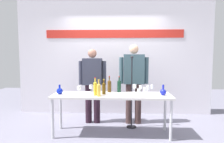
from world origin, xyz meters
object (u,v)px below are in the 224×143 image
microphone_stand (132,104)px  wine_glass_right_4 (152,87)px  wine_glass_left_2 (91,87)px  wine_bottle_1 (99,89)px  wine_bottle_4 (95,88)px  decanter_blue_left (60,91)px  wine_glass_right_3 (140,87)px  presenter_left (93,81)px  wine_glass_left_0 (79,88)px  presenter_right (134,78)px  wine_glass_right_0 (135,86)px  wine_bottle_3 (109,86)px  decanter_blue_right (163,92)px  wine_bottle_2 (119,86)px  display_table (112,98)px  wine_glass_right_1 (139,91)px  wine_glass_right_5 (145,90)px  wine_bottle_0 (104,88)px  wine_glass_right_2 (148,88)px  wine_glass_left_1 (79,88)px

microphone_stand → wine_glass_right_4: bearing=-30.5°
wine_glass_left_2 → microphone_stand: 0.92m
wine_bottle_1 → wine_bottle_4: bearing=135.4°
decanter_blue_left → wine_glass_right_3: size_ratio=1.21×
presenter_left → wine_glass_right_3: presenter_left is taller
wine_glass_left_0 → presenter_right: bearing=30.7°
presenter_right → wine_glass_right_0: presenter_right is taller
presenter_right → wine_bottle_4: presenter_right is taller
wine_bottle_3 → presenter_right: bearing=39.1°
decanter_blue_right → wine_bottle_2: (-0.82, 0.26, 0.07)m
display_table → wine_bottle_2: size_ratio=7.01×
wine_glass_right_4 → wine_glass_right_1: bearing=-139.3°
decanter_blue_left → microphone_stand: (1.38, 0.40, -0.34)m
wine_glass_right_5 → wine_bottle_4: bearing=-175.9°
presenter_right → wine_glass_right_1: bearing=-85.8°
wine_bottle_0 → microphone_stand: 0.77m
presenter_right → wine_glass_right_5: 0.71m
wine_bottle_1 → wine_glass_right_2: 0.96m
decanter_blue_right → microphone_stand: microphone_stand is taller
decanter_blue_right → wine_glass_left_2: (-1.38, 0.27, 0.04)m
wine_glass_left_0 → wine_glass_right_0: 1.09m
wine_glass_right_3 → decanter_blue_right: bearing=-28.5°
wine_bottle_3 → wine_glass_right_0: wine_bottle_3 is taller
wine_bottle_1 → wine_glass_right_1: (0.73, 0.09, -0.04)m
wine_bottle_1 → wine_glass_right_0: size_ratio=1.93×
wine_bottle_3 → wine_bottle_2: bearing=2.8°
wine_bottle_0 → wine_glass_right_4: (0.93, 0.14, -0.01)m
decanter_blue_right → wine_glass_left_0: 1.57m
wine_bottle_3 → microphone_stand: bearing=18.3°
wine_glass_left_1 → wine_glass_right_4: size_ratio=0.76×
wine_bottle_3 → wine_glass_right_2: 0.76m
wine_bottle_0 → wine_glass_left_2: (-0.28, 0.23, -0.02)m
wine_bottle_4 → wine_glass_right_1: (0.80, 0.02, -0.05)m
wine_glass_right_4 → decanter_blue_right: bearing=-44.6°
display_table → wine_bottle_3: (-0.06, 0.23, 0.20)m
wine_glass_left_2 → wine_bottle_1: bearing=-63.9°
display_table → wine_glass_right_3: wine_glass_right_3 is taller
wine_glass_left_2 → wine_glass_right_1: 0.99m
wine_glass_right_0 → wine_bottle_0: bearing=-159.3°
wine_glass_right_1 → microphone_stand: microphone_stand is taller
wine_bottle_0 → wine_bottle_4: bearing=-142.0°
display_table → wine_glass_left_1: wine_glass_left_1 is taller
wine_glass_left_0 → wine_glass_right_4: size_ratio=0.94×
presenter_left → wine_glass_left_2: 0.40m
decanter_blue_left → display_table: bearing=1.2°
wine_glass_left_1 → wine_glass_right_4: bearing=-0.6°
wine_glass_left_0 → decanter_blue_right: bearing=-1.0°
wine_glass_left_0 → wine_glass_right_5: size_ratio=1.08×
display_table → presenter_left: bearing=125.2°
presenter_right → wine_glass_right_0: 0.42m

